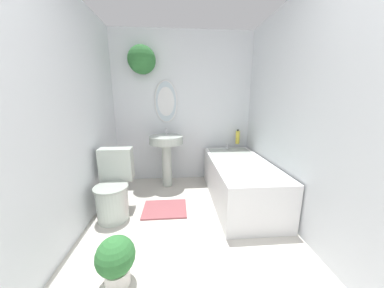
{
  "coord_description": "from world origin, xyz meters",
  "views": [
    {
      "loc": [
        -0.11,
        -0.46,
        1.35
      ],
      "look_at": [
        0.06,
        1.71,
        0.85
      ],
      "focal_mm": 18.0,
      "sensor_mm": 36.0,
      "label": 1
    }
  ],
  "objects_px": {
    "pedestal_sink": "(166,148)",
    "potted_plant": "(116,259)",
    "shampoo_bottle": "(238,137)",
    "toilet": "(114,188)",
    "bathtub": "(239,180)"
  },
  "relations": [
    {
      "from": "pedestal_sink",
      "to": "toilet",
      "type": "bearing_deg",
      "value": -126.73
    },
    {
      "from": "pedestal_sink",
      "to": "potted_plant",
      "type": "height_order",
      "value": "pedestal_sink"
    },
    {
      "from": "pedestal_sink",
      "to": "potted_plant",
      "type": "xyz_separation_m",
      "value": [
        -0.29,
        -1.7,
        -0.4
      ]
    },
    {
      "from": "toilet",
      "to": "pedestal_sink",
      "type": "xyz_separation_m",
      "value": [
        0.58,
        0.77,
        0.28
      ]
    },
    {
      "from": "pedestal_sink",
      "to": "shampoo_bottle",
      "type": "xyz_separation_m",
      "value": [
        1.18,
        0.18,
        0.13
      ]
    },
    {
      "from": "toilet",
      "to": "potted_plant",
      "type": "height_order",
      "value": "toilet"
    },
    {
      "from": "pedestal_sink",
      "to": "shampoo_bottle",
      "type": "bearing_deg",
      "value": 8.8
    },
    {
      "from": "bathtub",
      "to": "potted_plant",
      "type": "distance_m",
      "value": 1.74
    },
    {
      "from": "toilet",
      "to": "shampoo_bottle",
      "type": "relative_size",
      "value": 3.25
    },
    {
      "from": "bathtub",
      "to": "potted_plant",
      "type": "height_order",
      "value": "bathtub"
    },
    {
      "from": "pedestal_sink",
      "to": "potted_plant",
      "type": "bearing_deg",
      "value": -99.65
    },
    {
      "from": "bathtub",
      "to": "shampoo_bottle",
      "type": "xyz_separation_m",
      "value": [
        0.18,
        0.71,
        0.45
      ]
    },
    {
      "from": "pedestal_sink",
      "to": "bathtub",
      "type": "distance_m",
      "value": 1.18
    },
    {
      "from": "toilet",
      "to": "shampoo_bottle",
      "type": "height_order",
      "value": "shampoo_bottle"
    },
    {
      "from": "bathtub",
      "to": "shampoo_bottle",
      "type": "distance_m",
      "value": 0.86
    }
  ]
}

